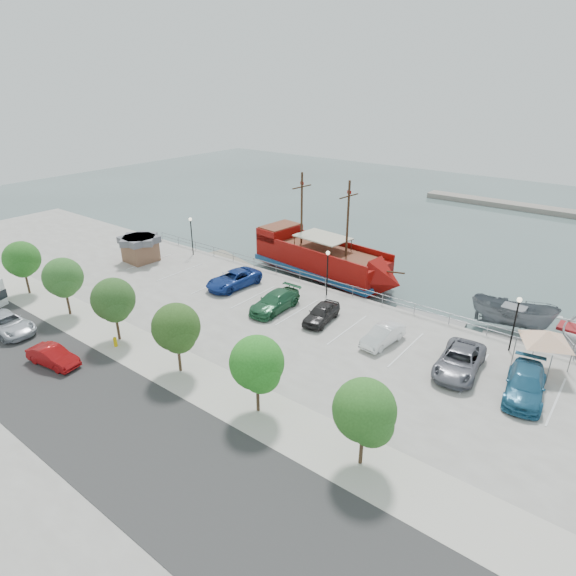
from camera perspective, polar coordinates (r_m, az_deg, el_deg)
The scene contains 31 objects.
ground at distance 40.06m, azimuth -0.62°, elevation -5.20°, with size 160.00×160.00×0.00m, color #3D4D4B.
land_slab at distance 29.60m, azimuth -28.41°, elevation -19.67°, with size 100.00×58.00×1.20m, color gray.
street at distance 30.71m, azimuth -20.10°, elevation -14.73°, with size 100.00×8.00×0.04m, color #303030.
sidewalk at distance 33.42m, azimuth -11.47°, elevation -10.15°, with size 100.00×4.00×0.05m, color beige.
seawall_railing at distance 45.14m, azimuth 5.51°, elevation 0.32°, with size 50.00×0.06×1.00m.
far_shore at distance 85.46m, azimuth 29.04°, elevation 7.95°, with size 40.00×3.00×0.80m, color gray.
pirate_ship at distance 49.78m, azimuth 5.00°, elevation 3.02°, with size 17.66×6.52×11.01m.
patrol_boat at distance 43.65m, azimuth 25.04°, elevation -3.16°, with size 2.50×6.65×2.57m, color slate.
dock_west at distance 55.31m, azimuth -6.89°, elevation 3.27°, with size 6.77×1.94×0.39m, color gray.
dock_mid at distance 43.40m, azimuth 16.26°, elevation -3.55°, with size 6.17×1.76×0.35m, color gray.
dock_east at distance 41.63m, azimuth 27.16°, elevation -6.55°, with size 7.73×2.21×0.44m, color gray.
shed at distance 54.42m, azimuth -17.12°, elevation 4.56°, with size 3.54×3.54×2.75m.
canopy_tent at distance 36.34m, azimuth 28.45°, elevation -4.46°, with size 5.27×5.27×3.42m.
street_van at distance 43.49m, azimuth -30.35°, elevation -3.70°, with size 2.44×5.30×1.47m, color silver.
street_sedan at distance 37.33m, azimuth -26.10°, elevation -7.28°, with size 1.41×4.06×1.34m, color #9D0C0E.
fire_hydrant at distance 38.01m, azimuth -19.80°, elevation -5.98°, with size 0.28×0.28×0.81m.
lamp_post_left at distance 54.54m, azimuth -11.41°, elevation 6.82°, with size 0.36×0.36×4.28m.
lamp_post_mid at distance 43.21m, azimuth 4.71°, elevation 2.72°, with size 0.36×0.36×4.28m.
lamp_post_right at distance 37.78m, azimuth 25.44°, elevation -2.87°, with size 0.36×0.36×4.28m.
tree_a at distance 49.32m, azimuth -29.00°, elevation 2.87°, with size 3.30×3.20×5.00m.
tree_b at distance 43.26m, azimuth -25.09°, elevation 0.99°, with size 3.30×3.20×5.00m.
tree_c at distance 37.52m, azimuth -19.96°, elevation -1.49°, with size 3.30×3.20×5.00m.
tree_d at distance 32.28m, azimuth -13.04°, elevation -4.80°, with size 3.30×3.20×5.00m.
tree_e at distance 27.83m, azimuth -3.59°, elevation -9.14°, with size 3.30×3.20×5.00m.
tree_f at distance 24.60m, azimuth 9.24°, elevation -14.47°, with size 3.30×3.20×5.00m.
parked_car_c at distance 45.91m, azimuth -6.46°, elevation 1.04°, with size 2.60×5.65×1.57m, color navy.
parked_car_d at distance 41.12m, azimuth -1.58°, elevation -1.62°, with size 2.18×5.37×1.56m, color #25603B.
parked_car_e at distance 39.32m, azimuth 3.98°, elevation -2.99°, with size 1.73×4.31×1.47m, color black.
parked_car_f at distance 36.76m, azimuth 11.17°, elevation -5.54°, with size 1.46×4.18×1.38m, color white.
parked_car_g at distance 34.84m, azimuth 19.66°, elevation -8.14°, with size 2.63×5.70×1.58m, color slate.
parked_car_h at distance 33.99m, azimuth 26.31°, elevation -10.20°, with size 2.24×5.52×1.60m, color #225F82.
Camera 1 is at (21.76, -27.49, 18.39)m, focal length 30.00 mm.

